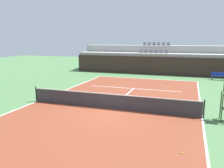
{
  "coord_description": "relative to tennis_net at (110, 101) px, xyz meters",
  "views": [
    {
      "loc": [
        4.63,
        -13.02,
        4.27
      ],
      "look_at": [
        -0.54,
        2.0,
        1.2
      ],
      "focal_mm": 36.59,
      "sensor_mm": 36.0,
      "label": 1
    }
  ],
  "objects": [
    {
      "name": "seating_row_lower",
      "position": [
        -0.0,
        16.97,
        2.22
      ],
      "size": [
        3.74,
        0.44,
        0.44
      ],
      "color": "slate",
      "rests_on": "stands_tier_lower"
    },
    {
      "name": "back_wall",
      "position": [
        0.0,
        15.52,
        0.61
      ],
      "size": [
        20.07,
        0.3,
        2.23
      ],
      "primitive_type": "cube",
      "color": "#33231E",
      "rests_on": "ground_plane"
    },
    {
      "name": "tennis_ball_0",
      "position": [
        4.53,
        -4.57,
        -0.47
      ],
      "size": [
        0.07,
        0.07,
        0.07
      ],
      "primitive_type": "sphere",
      "color": "#CCE033",
      "rests_on": "court_surface"
    },
    {
      "name": "sideline_right",
      "position": [
        5.45,
        0.0,
        -0.5
      ],
      "size": [
        0.1,
        24.0,
        0.0
      ],
      "primitive_type": "cube",
      "color": "white",
      "rests_on": "court_surface"
    },
    {
      "name": "baseline_far",
      "position": [
        0.0,
        11.95,
        -0.5
      ],
      "size": [
        11.0,
        0.1,
        0.0
      ],
      "primitive_type": "cube",
      "color": "white",
      "rests_on": "court_surface"
    },
    {
      "name": "ground_plane",
      "position": [
        0.0,
        0.0,
        -0.51
      ],
      "size": [
        80.0,
        80.0,
        0.0
      ],
      "primitive_type": "plane",
      "color": "#477042"
    },
    {
      "name": "centre_service_line",
      "position": [
        0.0,
        3.2,
        -0.5
      ],
      "size": [
        0.1,
        6.4,
        0.0
      ],
      "primitive_type": "cube",
      "color": "white",
      "rests_on": "court_surface"
    },
    {
      "name": "sideline_left",
      "position": [
        -5.45,
        0.0,
        -0.5
      ],
      "size": [
        0.1,
        24.0,
        0.0
      ],
      "primitive_type": "cube",
      "color": "white",
      "rests_on": "court_surface"
    },
    {
      "name": "seating_row_upper",
      "position": [
        -0.0,
        19.37,
        3.15
      ],
      "size": [
        3.74,
        0.44,
        0.44
      ],
      "color": "slate",
      "rests_on": "stands_tier_upper"
    },
    {
      "name": "service_line_far",
      "position": [
        0.0,
        6.4,
        -0.5
      ],
      "size": [
        8.26,
        0.1,
        0.0
      ],
      "primitive_type": "cube",
      "color": "white",
      "rests_on": "court_surface"
    },
    {
      "name": "player_bench",
      "position": [
        7.62,
        13.83,
        -0.0
      ],
      "size": [
        1.5,
        0.4,
        0.85
      ],
      "color": "navy",
      "rests_on": "ground_plane"
    },
    {
      "name": "tennis_net",
      "position": [
        0.0,
        0.0,
        0.0
      ],
      "size": [
        11.08,
        0.08,
        1.07
      ],
      "color": "black",
      "rests_on": "court_surface"
    },
    {
      "name": "stands_tier_upper",
      "position": [
        0.0,
        19.27,
        1.26
      ],
      "size": [
        20.07,
        2.4,
        3.53
      ],
      "primitive_type": "cube",
      "color": "#9E9E99",
      "rests_on": "ground_plane"
    },
    {
      "name": "stands_tier_lower",
      "position": [
        0.0,
        16.87,
        0.79
      ],
      "size": [
        20.07,
        2.4,
        2.6
      ],
      "primitive_type": "cube",
      "color": "#9E9E99",
      "rests_on": "ground_plane"
    },
    {
      "name": "court_surface",
      "position": [
        0.0,
        0.0,
        -0.5
      ],
      "size": [
        11.0,
        24.0,
        0.01
      ],
      "primitive_type": "cube",
      "color": "brown",
      "rests_on": "ground_plane"
    }
  ]
}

